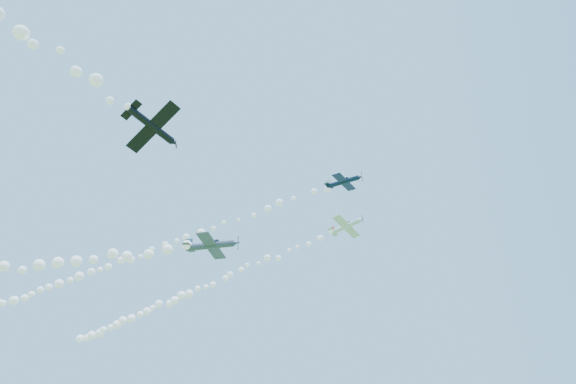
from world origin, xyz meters
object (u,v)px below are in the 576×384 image
(plane_white, at_px, (346,226))
(plane_black, at_px, (153,127))
(plane_navy, at_px, (344,182))
(plane_grey, at_px, (212,245))

(plane_white, bearing_deg, plane_black, -86.13)
(plane_white, height_order, plane_black, plane_white)
(plane_navy, relative_size, plane_black, 1.01)
(plane_black, bearing_deg, plane_grey, 33.49)
(plane_navy, bearing_deg, plane_black, -105.95)
(plane_grey, bearing_deg, plane_white, 42.55)
(plane_grey, distance_m, plane_black, 24.25)
(plane_grey, bearing_deg, plane_black, -86.25)
(plane_white, xyz_separation_m, plane_grey, (-16.65, -18.73, -13.72))
(plane_navy, bearing_deg, plane_grey, -156.65)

